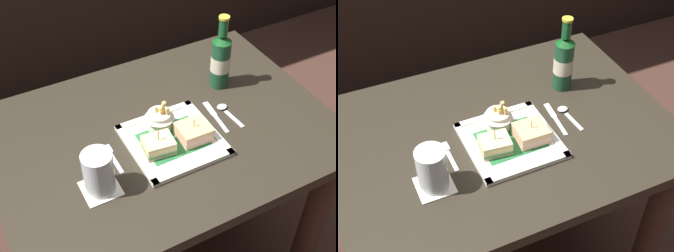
% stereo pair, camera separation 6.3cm
% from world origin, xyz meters
% --- Properties ---
extents(dining_table, '(1.05, 0.76, 0.73)m').
position_xyz_m(dining_table, '(0.00, 0.00, 0.57)').
color(dining_table, black).
rests_on(dining_table, ground_plane).
extents(square_plate, '(0.27, 0.27, 0.02)m').
position_xyz_m(square_plate, '(-0.00, -0.06, 0.74)').
color(square_plate, white).
rests_on(square_plate, dining_table).
extents(sandwich_half_left, '(0.09, 0.08, 0.08)m').
position_xyz_m(sandwich_half_left, '(-0.06, -0.08, 0.76)').
color(sandwich_half_left, '#D8B382').
rests_on(sandwich_half_left, square_plate).
extents(sandwich_half_right, '(0.10, 0.09, 0.07)m').
position_xyz_m(sandwich_half_right, '(0.06, -0.08, 0.76)').
color(sandwich_half_right, '#E2C37F').
rests_on(sandwich_half_right, square_plate).
extents(fries_cup, '(0.09, 0.09, 0.11)m').
position_xyz_m(fries_cup, '(-0.01, 0.00, 0.78)').
color(fries_cup, silver).
rests_on(fries_cup, square_plate).
extents(beer_bottle, '(0.06, 0.06, 0.26)m').
position_xyz_m(beer_bottle, '(0.27, 0.11, 0.83)').
color(beer_bottle, '#19472B').
rests_on(beer_bottle, dining_table).
extents(drink_coaster, '(0.10, 0.10, 0.00)m').
position_xyz_m(drink_coaster, '(-0.26, -0.13, 0.73)').
color(drink_coaster, white).
rests_on(drink_coaster, dining_table).
extents(water_glass, '(0.08, 0.08, 0.13)m').
position_xyz_m(water_glass, '(-0.26, -0.13, 0.79)').
color(water_glass, silver).
rests_on(water_glass, dining_table).
extents(fork, '(0.02, 0.12, 0.00)m').
position_xyz_m(fork, '(-0.19, -0.04, 0.73)').
color(fork, silver).
rests_on(fork, dining_table).
extents(knife, '(0.03, 0.16, 0.00)m').
position_xyz_m(knife, '(0.17, -0.02, 0.73)').
color(knife, silver).
rests_on(knife, dining_table).
extents(spoon, '(0.03, 0.12, 0.01)m').
position_xyz_m(spoon, '(0.22, -0.02, 0.74)').
color(spoon, silver).
rests_on(spoon, dining_table).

